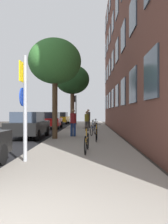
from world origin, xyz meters
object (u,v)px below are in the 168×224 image
object	(u,v)px
sign_post	(24,101)
bicycle_1	(97,134)
pedestrian_1	(87,120)
pedestrian_0	(73,121)
car_3	(61,118)
car_2	(51,120)
tree_near	(55,62)
tree_far	(72,80)
bicycle_3	(95,126)
bicycle_0	(87,142)
bicycle_2	(93,129)
pedestrian_2	(88,117)
car_1	(29,125)
traffic_light	(75,104)

from	to	relation	value
sign_post	bicycle_1	world-z (taller)	sign_post
pedestrian_1	pedestrian_0	bearing A→B (deg)	-101.16
sign_post	car_3	distance (m)	23.74
pedestrian_1	car_2	distance (m)	5.58
bicycle_1	car_3	bearing A→B (deg)	102.93
sign_post	tree_near	size ratio (longest dim) A/B	0.57
tree_far	pedestrian_1	bearing A→B (deg)	-71.06
pedestrian_1	sign_post	bearing A→B (deg)	-98.87
bicycle_1	pedestrian_0	bearing A→B (deg)	121.44
car_2	bicycle_3	bearing A→B (deg)	-38.92
tree_far	bicycle_1	world-z (taller)	tree_far
sign_post	bicycle_1	bearing A→B (deg)	64.04
bicycle_0	bicycle_2	size ratio (longest dim) A/B	1.07
car_2	pedestrian_1	bearing A→B (deg)	-49.81
tree_far	tree_near	bearing A→B (deg)	-91.29
tree_near	pedestrian_2	distance (m)	9.54
bicycle_2	pedestrian_1	xyz separation A→B (m)	(-0.48, 3.22, 0.53)
pedestrian_0	bicycle_3	bearing A→B (deg)	72.59
bicycle_2	car_1	distance (m)	4.10
bicycle_2	car_1	world-z (taller)	car_1
tree_far	car_3	size ratio (longest dim) A/B	1.44
bicycle_1	car_2	size ratio (longest dim) A/B	0.39
bicycle_3	tree_near	bearing A→B (deg)	-112.26
car_3	pedestrian_1	bearing A→B (deg)	-73.52
pedestrian_1	car_1	bearing A→B (deg)	-130.77
tree_near	bicycle_0	size ratio (longest dim) A/B	3.21
bicycle_0	pedestrian_1	distance (m)	9.48
traffic_light	bicycle_2	distance (m)	13.15
tree_near	tree_far	size ratio (longest dim) A/B	0.91
car_1	car_3	world-z (taller)	same
car_2	tree_far	bearing A→B (deg)	4.53
sign_post	bicycle_3	distance (m)	12.16
tree_far	car_1	size ratio (longest dim) A/B	1.46
bicycle_0	bicycle_2	bearing A→B (deg)	86.92
car_2	bicycle_1	bearing A→B (deg)	-68.23
bicycle_0	pedestrian_1	xyz separation A→B (m)	(-0.15, 9.46, 0.53)
sign_post	bicycle_3	bearing A→B (deg)	78.37
pedestrian_0	car_1	world-z (taller)	pedestrian_0
sign_post	pedestrian_2	distance (m)	14.74
tree_far	car_2	world-z (taller)	tree_far
bicycle_1	car_1	size ratio (longest dim) A/B	0.38
car_3	bicycle_1	bearing A→B (deg)	-77.07
bicycle_0	pedestrian_1	size ratio (longest dim) A/B	1.12
pedestrian_1	bicycle_2	bearing A→B (deg)	-81.50
traffic_light	car_3	xyz separation A→B (m)	(-2.14, 3.00, -1.74)
bicycle_2	car_2	size ratio (longest dim) A/B	0.40
tree_far	bicycle_0	bearing A→B (deg)	-83.17
car_1	bicycle_2	bearing A→B (deg)	12.06
tree_near	car_2	bearing A→B (deg)	101.16
bicycle_3	pedestrian_2	size ratio (longest dim) A/B	0.96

